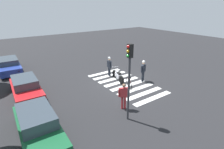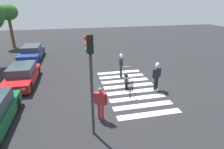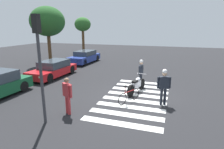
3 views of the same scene
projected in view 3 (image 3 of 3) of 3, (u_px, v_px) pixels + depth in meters
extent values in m
plane|color=#232326|center=(135.00, 98.00, 10.80)|extent=(60.00, 60.00, 0.00)
cylinder|color=black|center=(142.00, 84.00, 12.17)|extent=(0.71, 0.30, 0.70)
cylinder|color=black|center=(131.00, 91.00, 10.89)|extent=(0.71, 0.30, 0.70)
cube|color=silver|center=(136.00, 85.00, 11.44)|extent=(0.84, 0.46, 0.36)
ellipsoid|color=silver|center=(138.00, 79.00, 11.57)|extent=(0.52, 0.35, 0.24)
cube|color=black|center=(135.00, 82.00, 11.22)|extent=(0.48, 0.34, 0.12)
cylinder|color=#A5A5AD|center=(142.00, 74.00, 11.93)|extent=(0.18, 0.61, 0.04)
torus|color=black|center=(135.00, 94.00, 10.46)|extent=(0.59, 0.32, 0.64)
torus|color=black|center=(122.00, 99.00, 9.73)|extent=(0.59, 0.32, 0.64)
cylinder|color=maroon|center=(129.00, 91.00, 10.03)|extent=(0.76, 0.40, 0.04)
cylinder|color=maroon|center=(125.00, 90.00, 9.76)|extent=(0.04, 0.04, 0.34)
cube|color=black|center=(125.00, 86.00, 9.72)|extent=(0.22, 0.18, 0.06)
cylinder|color=#99999E|center=(134.00, 84.00, 10.24)|extent=(0.23, 0.42, 0.03)
cylinder|color=#1E232D|center=(141.00, 80.00, 12.82)|extent=(0.14, 0.14, 0.85)
cylinder|color=#1E232D|center=(140.00, 81.00, 12.66)|extent=(0.14, 0.14, 0.85)
cube|color=#1E232D|center=(141.00, 70.00, 12.56)|extent=(0.51, 0.24, 0.60)
sphere|color=tan|center=(141.00, 63.00, 12.45)|extent=(0.23, 0.23, 0.23)
cylinder|color=#1E232D|center=(142.00, 69.00, 12.83)|extent=(0.09, 0.09, 0.57)
cylinder|color=#1E232D|center=(140.00, 71.00, 12.29)|extent=(0.09, 0.09, 0.57)
sphere|color=white|center=(141.00, 61.00, 12.42)|extent=(0.24, 0.24, 0.24)
cylinder|color=#1E232D|center=(165.00, 97.00, 9.75)|extent=(0.14, 0.14, 0.87)
cylinder|color=#1E232D|center=(161.00, 97.00, 9.75)|extent=(0.14, 0.14, 0.87)
cube|color=#1E232D|center=(164.00, 83.00, 9.56)|extent=(0.35, 0.55, 0.62)
sphere|color=tan|center=(165.00, 74.00, 9.45)|extent=(0.24, 0.24, 0.24)
cylinder|color=#1E232D|center=(170.00, 83.00, 9.56)|extent=(0.09, 0.09, 0.59)
cylinder|color=#1E232D|center=(158.00, 83.00, 9.56)|extent=(0.09, 0.09, 0.59)
sphere|color=white|center=(165.00, 72.00, 9.42)|extent=(0.25, 0.25, 0.25)
cylinder|color=#B22D33|center=(67.00, 105.00, 8.78)|extent=(0.14, 0.14, 0.85)
cylinder|color=#B22D33|center=(69.00, 106.00, 8.65)|extent=(0.14, 0.14, 0.85)
cube|color=#B22D33|center=(67.00, 90.00, 8.54)|extent=(0.41, 0.53, 0.60)
sphere|color=#8C664C|center=(67.00, 80.00, 8.43)|extent=(0.23, 0.23, 0.23)
cylinder|color=#B22D33|center=(64.00, 89.00, 8.75)|extent=(0.09, 0.09, 0.57)
cylinder|color=#B22D33|center=(71.00, 92.00, 8.33)|extent=(0.09, 0.09, 0.57)
cube|color=silver|center=(120.00, 124.00, 7.90)|extent=(0.45, 3.50, 0.01)
cube|color=silver|center=(126.00, 114.00, 8.73)|extent=(0.45, 3.50, 0.01)
cube|color=silver|center=(130.00, 107.00, 9.56)|extent=(0.45, 3.50, 0.01)
cube|color=silver|center=(134.00, 100.00, 10.38)|extent=(0.45, 3.50, 0.01)
cube|color=silver|center=(137.00, 95.00, 11.21)|extent=(0.45, 3.50, 0.01)
cube|color=silver|center=(140.00, 90.00, 12.04)|extent=(0.45, 3.50, 0.01)
cube|color=silver|center=(142.00, 86.00, 12.87)|extent=(0.45, 3.50, 0.01)
cube|color=silver|center=(144.00, 82.00, 13.70)|extent=(0.45, 3.50, 0.01)
cylinder|color=black|center=(23.00, 86.00, 11.71)|extent=(0.69, 0.25, 0.68)
cylinder|color=black|center=(5.00, 84.00, 12.23)|extent=(0.69, 0.25, 0.68)
cylinder|color=black|center=(49.00, 78.00, 13.57)|extent=(0.70, 0.25, 0.69)
cylinder|color=black|center=(32.00, 76.00, 14.10)|extent=(0.70, 0.25, 0.69)
cylinder|color=black|center=(71.00, 70.00, 16.27)|extent=(0.70, 0.25, 0.69)
cylinder|color=black|center=(56.00, 68.00, 16.79)|extent=(0.70, 0.25, 0.69)
cube|color=red|center=(53.00, 71.00, 15.15)|extent=(4.42, 1.93, 0.55)
cube|color=#333D47|center=(54.00, 64.00, 15.21)|extent=(2.41, 1.65, 0.56)
cube|color=#F2EDCC|center=(40.00, 77.00, 13.00)|extent=(0.09, 0.20, 0.12)
cube|color=#F2EDCC|center=(27.00, 76.00, 13.38)|extent=(0.09, 0.20, 0.12)
cylinder|color=black|center=(84.00, 63.00, 19.39)|extent=(0.70, 0.25, 0.70)
cylinder|color=black|center=(71.00, 62.00, 19.94)|extent=(0.70, 0.25, 0.70)
cylinder|color=black|center=(97.00, 58.00, 22.17)|extent=(0.70, 0.25, 0.70)
cylinder|color=black|center=(85.00, 57.00, 22.72)|extent=(0.70, 0.25, 0.70)
cube|color=navy|center=(84.00, 58.00, 21.01)|extent=(4.56, 2.02, 0.65)
cube|color=#333D47|center=(85.00, 53.00, 21.08)|extent=(2.48, 1.72, 0.48)
cube|color=#F2EDCC|center=(79.00, 61.00, 18.79)|extent=(0.09, 0.20, 0.12)
cube|color=#F2EDCC|center=(69.00, 60.00, 19.19)|extent=(0.09, 0.20, 0.12)
cylinder|color=#38383D|center=(42.00, 80.00, 7.58)|extent=(0.12, 0.12, 3.69)
cube|color=black|center=(36.00, 24.00, 7.04)|extent=(0.25, 0.25, 0.70)
sphere|color=red|center=(33.00, 17.00, 7.03)|extent=(0.16, 0.16, 0.16)
sphere|color=orange|center=(33.00, 24.00, 7.09)|extent=(0.16, 0.16, 0.16)
sphere|color=green|center=(34.00, 30.00, 7.14)|extent=(0.16, 0.16, 0.16)
cylinder|color=brown|center=(50.00, 50.00, 19.88)|extent=(0.35, 0.35, 3.12)
ellipsoid|color=#235623|center=(47.00, 21.00, 19.17)|extent=(3.49, 3.49, 2.97)
cylinder|color=brown|center=(83.00, 43.00, 27.05)|extent=(0.36, 0.36, 3.38)
ellipsoid|color=#2D6628|center=(83.00, 24.00, 26.42)|extent=(2.24, 2.24, 1.91)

